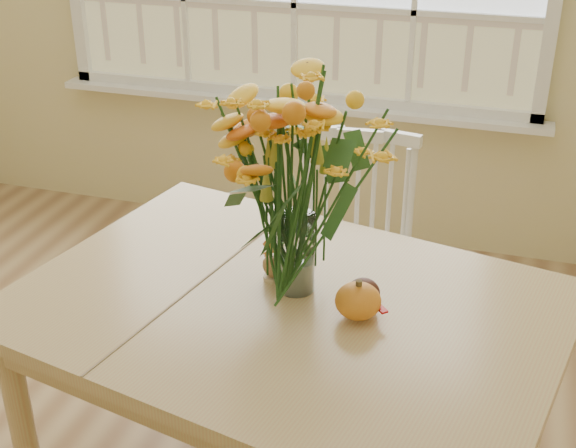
% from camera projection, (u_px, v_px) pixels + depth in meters
% --- Properties ---
extents(dining_table, '(1.58, 1.27, 0.75)m').
position_uv_depth(dining_table, '(286.00, 330.00, 2.07)').
color(dining_table, tan).
rests_on(dining_table, floor).
extents(windsor_chair, '(0.47, 0.45, 0.91)m').
position_uv_depth(windsor_chair, '(353.00, 248.00, 2.78)').
color(windsor_chair, white).
rests_on(windsor_chair, floor).
extents(flower_vase, '(0.47, 0.47, 0.55)m').
position_uv_depth(flower_vase, '(297.00, 176.00, 1.93)').
color(flower_vase, white).
rests_on(flower_vase, dining_table).
extents(pumpkin, '(0.12, 0.12, 0.09)m').
position_uv_depth(pumpkin, '(358.00, 303.00, 1.94)').
color(pumpkin, orange).
rests_on(pumpkin, dining_table).
extents(turkey_figurine, '(0.09, 0.09, 0.09)m').
position_uv_depth(turkey_figurine, '(274.00, 266.00, 2.12)').
color(turkey_figurine, '#CCB78C').
rests_on(turkey_figurine, dining_table).
extents(dark_gourd, '(0.13, 0.11, 0.08)m').
position_uv_depth(dark_gourd, '(363.00, 295.00, 1.99)').
color(dark_gourd, '#38160F').
rests_on(dark_gourd, dining_table).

